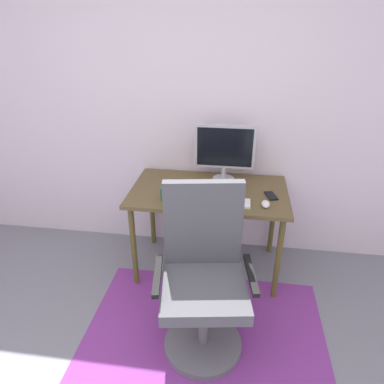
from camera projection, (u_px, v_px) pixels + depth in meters
wall_back at (175, 107)px, 2.92m from camera, size 6.00×0.10×2.60m
area_rug at (204, 334)px, 2.42m from camera, size 1.65×1.21×0.01m
desk at (209, 199)px, 2.78m from camera, size 1.23×0.71×0.75m
monitor at (225, 149)px, 2.80m from camera, size 0.48×0.18×0.47m
keyboard at (221, 202)px, 2.55m from camera, size 0.43×0.13×0.02m
computer_mouse at (266, 204)px, 2.50m from camera, size 0.06×0.10×0.03m
coffee_cup at (165, 193)px, 2.59m from camera, size 0.08×0.08×0.10m
cell_phone at (271, 196)px, 2.65m from camera, size 0.11×0.15×0.01m
office_chair at (203, 283)px, 2.18m from camera, size 0.64×0.59×1.12m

